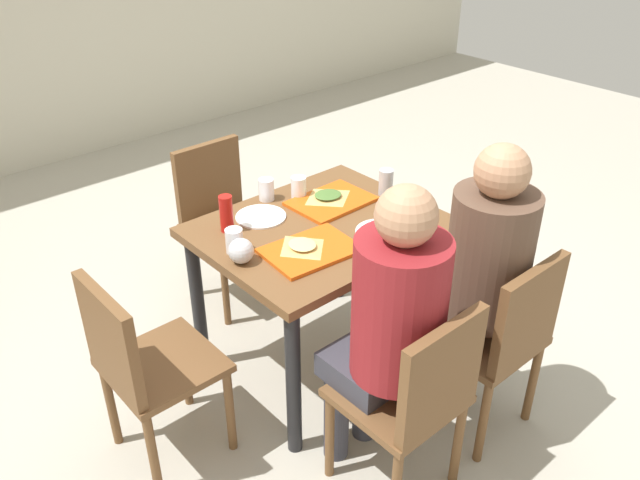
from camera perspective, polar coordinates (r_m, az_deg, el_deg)
name	(u,v)px	position (r m, az deg, el deg)	size (l,w,h in m)	color
ground_plane	(320,361)	(3.22, 0.00, -10.48)	(10.00, 10.00, 0.02)	#B2AD9E
main_table	(320,247)	(2.84, 0.00, -0.62)	(0.99, 0.80, 0.74)	brown
chair_near_left	(416,395)	(2.35, 8.33, -13.16)	(0.40, 0.40, 0.84)	brown
chair_near_right	(501,335)	(2.67, 15.44, -7.95)	(0.40, 0.40, 0.84)	brown
chair_far_side	(221,212)	(3.46, -8.61, 2.42)	(0.40, 0.40, 0.84)	brown
chair_left_end	(141,362)	(2.54, -15.29, -10.15)	(0.40, 0.40, 0.84)	brown
person_in_red	(390,319)	(2.26, 6.12, -6.86)	(0.32, 0.42, 1.25)	#383842
person_in_brown_jacket	(479,267)	(2.59, 13.67, -2.30)	(0.32, 0.42, 1.25)	#383842
tray_red_near	(310,250)	(2.59, -0.83, -0.90)	(0.36, 0.26, 0.02)	#D85914
tray_red_far	(331,201)	(2.96, 0.99, 3.39)	(0.36, 0.26, 0.02)	#D85914
paper_plate_center	(261,217)	(2.85, -5.16, 2.04)	(0.22, 0.22, 0.01)	white
paper_plate_near_edge	(382,232)	(2.74, 5.38, 0.70)	(0.22, 0.22, 0.01)	white
pizza_slice_a	(302,246)	(2.59, -1.55, -0.51)	(0.16, 0.18, 0.02)	#DBAD60
pizza_slice_b	(328,196)	(2.97, 0.69, 3.85)	(0.20, 0.18, 0.02)	#DBAD60
plastic_cup_a	(266,190)	(2.98, -4.69, 4.39)	(0.07, 0.07, 0.10)	white
plastic_cup_b	(382,244)	(2.57, 5.44, -0.32)	(0.07, 0.07, 0.10)	white
plastic_cup_c	(234,241)	(2.60, -7.46, -0.06)	(0.07, 0.07, 0.10)	white
plastic_cup_d	(299,187)	(3.00, -1.87, 4.59)	(0.07, 0.07, 0.10)	white
soda_can	(386,182)	(3.03, 5.75, 5.02)	(0.07, 0.07, 0.12)	#B7BCC6
condiment_bottle	(226,214)	(2.73, -8.14, 2.29)	(0.06, 0.06, 0.16)	red
foil_bundle	(241,251)	(2.53, -6.88, -0.94)	(0.10, 0.10, 0.10)	silver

